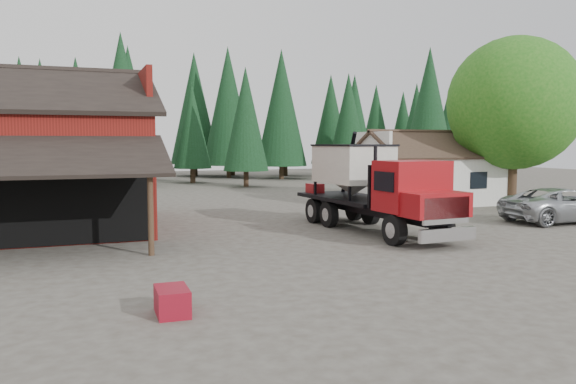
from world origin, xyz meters
name	(u,v)px	position (x,y,z in m)	size (l,w,h in m)	color
ground	(327,255)	(0.00, 0.00, 0.00)	(120.00, 120.00, 0.00)	#474238
red_barn	(0,169)	(-11.00, 9.90, 2.69)	(12.80, 13.63, 7.18)	maroon
farmhouse	(428,177)	(13.00, 13.00, 1.67)	(8.60, 6.42, 4.65)	silver
deciduous_tree	(515,108)	(17.01, 9.97, 5.91)	(8.00, 8.00, 10.20)	#382619
conifer_backdrop	(158,180)	(0.00, 42.00, 0.00)	(76.00, 16.00, 16.00)	black
near_pine_b	(246,119)	(6.00, 30.00, 5.89)	(3.96, 3.96, 10.40)	#382619
near_pine_c	(429,109)	(22.00, 26.00, 6.89)	(4.84, 4.84, 12.40)	#382619
near_pine_d	(122,102)	(-4.00, 34.00, 7.39)	(5.28, 5.28, 13.40)	#382619
feed_truck	(373,185)	(4.01, 4.03, 2.03)	(3.33, 9.79, 4.35)	black
silver_car	(562,205)	(14.00, 3.31, 0.83)	(2.75, 5.96, 1.66)	#B3B7BB
equip_box	(172,301)	(-6.00, -4.79, 0.30)	(0.70, 1.10, 0.60)	maroon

